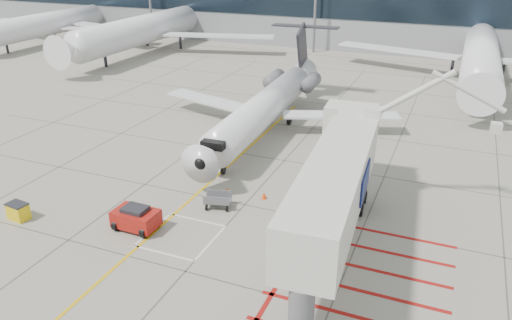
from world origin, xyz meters
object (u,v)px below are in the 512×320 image
at_px(pushback_tug, 136,217).
at_px(spill_bin, 18,211).
at_px(regional_jet, 256,98).
at_px(jet_bridge, 333,196).

xyz_separation_m(pushback_tug, spill_bin, (-7.68, -1.89, -0.24)).
distance_m(regional_jet, jet_bridge, 18.23).
distance_m(jet_bridge, spill_bin, 20.07).
bearing_deg(pushback_tug, regional_jet, 86.98).
height_order(jet_bridge, spill_bin, jet_bridge).
relative_size(regional_jet, spill_bin, 23.86).
xyz_separation_m(regional_jet, spill_bin, (-8.90, -18.23, -3.46)).
bearing_deg(spill_bin, jet_bridge, 16.31).
bearing_deg(spill_bin, regional_jet, 70.41).
bearing_deg(pushback_tug, jet_bridge, 8.50).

